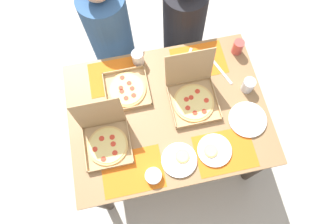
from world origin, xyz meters
TOP-DOWN VIEW (x-y plane):
  - ground_plane at (0.00, 0.00)m, footprint 6.00×6.00m
  - dining_table at (0.00, 0.00)m, footprint 1.26×0.94m
  - placemat_near_left at (-0.28, -0.32)m, footprint 0.36×0.26m
  - placemat_near_right at (0.28, -0.32)m, footprint 0.36×0.26m
  - placemat_far_left at (-0.28, 0.32)m, footprint 0.36×0.26m
  - placemat_far_right at (0.28, 0.32)m, footprint 0.36×0.26m
  - pizza_box_edge_far at (-0.23, 0.21)m, footprint 0.28×0.28m
  - pizza_box_center at (-0.40, -0.11)m, footprint 0.28×0.30m
  - pizza_box_corner_right at (0.17, 0.06)m, footprint 0.30×0.33m
  - plate_far_left at (0.00, -0.31)m, footprint 0.21×0.21m
  - plate_near_left at (0.48, -0.16)m, footprint 0.24×0.24m
  - plate_far_right at (0.22, -0.30)m, footprint 0.21×0.21m
  - cup_spare at (0.55, 0.34)m, footprint 0.07×0.07m
  - cup_clear_right at (-0.12, 0.40)m, footprint 0.08×0.08m
  - cup_clear_left at (0.54, 0.05)m, footprint 0.08×0.08m
  - condiment_bowl at (-0.17, -0.38)m, footprint 0.10×0.10m
  - knife_by_far_left at (0.20, 0.34)m, footprint 0.12×0.19m
  - knife_by_far_right at (0.41, 0.20)m, footprint 0.09×0.20m
  - diner_left_seat at (-0.28, 0.73)m, footprint 0.32×0.32m
  - diner_right_seat at (0.28, 0.73)m, footprint 0.32×0.32m

SIDE VIEW (x-z plane):
  - ground_plane at x=0.00m, z-range 0.00..0.00m
  - diner_right_seat at x=0.28m, z-range -0.06..1.08m
  - diner_left_seat at x=-0.28m, z-range -0.06..1.16m
  - dining_table at x=0.00m, z-range 0.25..0.99m
  - placemat_near_left at x=-0.28m, z-range 0.74..0.74m
  - placemat_near_right at x=0.28m, z-range 0.74..0.74m
  - placemat_far_left at x=-0.28m, z-range 0.74..0.74m
  - placemat_far_right at x=0.28m, z-range 0.74..0.74m
  - knife_by_far_left at x=0.20m, z-range 0.74..0.75m
  - knife_by_far_right at x=0.41m, z-range 0.74..0.75m
  - plate_near_left at x=0.48m, z-range 0.74..0.76m
  - plate_far_right at x=0.22m, z-range 0.74..0.77m
  - plate_far_left at x=0.00m, z-range 0.74..0.77m
  - pizza_box_edge_far at x=-0.23m, z-range 0.74..0.77m
  - condiment_bowl at x=-0.17m, z-range 0.74..0.79m
  - pizza_box_center at x=-0.40m, z-range 0.63..0.95m
  - cup_clear_left at x=0.54m, z-range 0.74..0.84m
  - pizza_box_corner_right at x=0.17m, z-range 0.63..0.96m
  - cup_clear_right at x=-0.12m, z-range 0.74..0.84m
  - cup_spare at x=0.55m, z-range 0.74..0.85m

